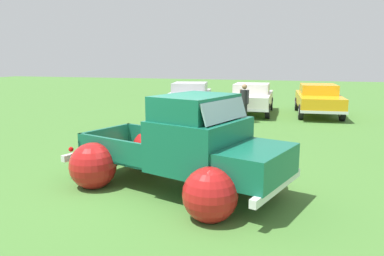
{
  "coord_description": "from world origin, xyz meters",
  "views": [
    {
      "loc": [
        2.45,
        -6.78,
        2.58
      ],
      "look_at": [
        0.0,
        1.35,
        0.98
      ],
      "focal_mm": 34.33,
      "sensor_mm": 36.0,
      "label": 1
    }
  ],
  "objects_px": {
    "show_car_0": "(190,96)",
    "show_car_1": "(251,97)",
    "show_car_2": "(318,98)",
    "spectator_1": "(244,101)",
    "lane_cone_0": "(252,147)",
    "vintage_pickup_truck": "(188,154)"
  },
  "relations": [
    {
      "from": "show_car_0",
      "to": "show_car_1",
      "type": "height_order",
      "value": "same"
    },
    {
      "from": "spectator_1",
      "to": "lane_cone_0",
      "type": "relative_size",
      "value": 2.51
    },
    {
      "from": "show_car_0",
      "to": "show_car_2",
      "type": "distance_m",
      "value": 6.14
    },
    {
      "from": "lane_cone_0",
      "to": "show_car_0",
      "type": "bearing_deg",
      "value": 117.63
    },
    {
      "from": "show_car_1",
      "to": "lane_cone_0",
      "type": "relative_size",
      "value": 7.03
    },
    {
      "from": "vintage_pickup_truck",
      "to": "lane_cone_0",
      "type": "height_order",
      "value": "vintage_pickup_truck"
    },
    {
      "from": "show_car_1",
      "to": "show_car_2",
      "type": "bearing_deg",
      "value": 94.35
    },
    {
      "from": "vintage_pickup_truck",
      "to": "show_car_0",
      "type": "bearing_deg",
      "value": 124.77
    },
    {
      "from": "show_car_2",
      "to": "spectator_1",
      "type": "xyz_separation_m",
      "value": [
        -2.99,
        -3.06,
        0.11
      ]
    },
    {
      "from": "show_car_1",
      "to": "spectator_1",
      "type": "height_order",
      "value": "spectator_1"
    },
    {
      "from": "show_car_2",
      "to": "spectator_1",
      "type": "distance_m",
      "value": 4.28
    },
    {
      "from": "show_car_1",
      "to": "show_car_2",
      "type": "xyz_separation_m",
      "value": [
        3.06,
        0.35,
        0.0
      ]
    },
    {
      "from": "vintage_pickup_truck",
      "to": "show_car_2",
      "type": "distance_m",
      "value": 11.7
    },
    {
      "from": "show_car_1",
      "to": "lane_cone_0",
      "type": "bearing_deg",
      "value": 5.8
    },
    {
      "from": "vintage_pickup_truck",
      "to": "show_car_0",
      "type": "xyz_separation_m",
      "value": [
        -3.31,
        10.84,
        0.03
      ]
    },
    {
      "from": "show_car_1",
      "to": "spectator_1",
      "type": "distance_m",
      "value": 2.71
    },
    {
      "from": "show_car_0",
      "to": "lane_cone_0",
      "type": "relative_size",
      "value": 7.75
    },
    {
      "from": "vintage_pickup_truck",
      "to": "lane_cone_0",
      "type": "xyz_separation_m",
      "value": [
        0.88,
        2.82,
        -0.45
      ]
    },
    {
      "from": "spectator_1",
      "to": "vintage_pickup_truck",
      "type": "bearing_deg",
      "value": -137.96
    },
    {
      "from": "vintage_pickup_truck",
      "to": "show_car_2",
      "type": "height_order",
      "value": "vintage_pickup_truck"
    },
    {
      "from": "spectator_1",
      "to": "show_car_1",
      "type": "bearing_deg",
      "value": 42.27
    },
    {
      "from": "vintage_pickup_truck",
      "to": "spectator_1",
      "type": "distance_m",
      "value": 8.31
    }
  ]
}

